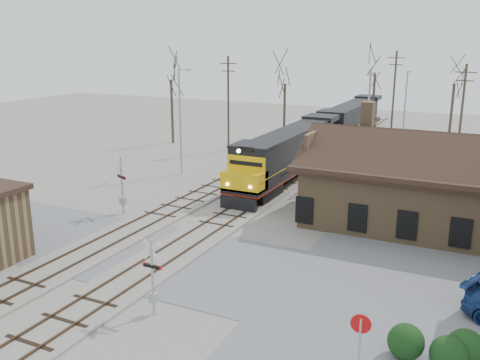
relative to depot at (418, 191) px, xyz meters
The scene contains 23 objects.
ground 17.14m from the depot, 134.97° to the right, with size 140.00×140.00×0.00m, color #9A958B.
road 17.13m from the depot, 134.97° to the right, with size 60.00×9.00×0.03m, color slate.
track_main 12.58m from the depot, 165.97° to the left, with size 3.40×90.00×0.24m.
track_siding 16.92m from the depot, 169.70° to the left, with size 3.40×90.00×0.24m.
depot is the anchor object (origin of this frame).
locomotive_lead 13.86m from the depot, 149.92° to the left, with size 3.06×20.48×4.55m.
locomotive_trailing 30.18m from the depot, 113.40° to the left, with size 3.06×20.48×4.30m.
crossbuck_near 19.75m from the depot, 116.69° to the right, with size 1.04×0.27×3.64m.
crossbuck_far 20.29m from the depot, 160.80° to the right, with size 1.11×0.57×4.17m.
do_not_enter_sign 18.16m from the depot, 88.04° to the right, with size 0.77×0.13×2.57m.
hedge_a 16.34m from the depot, 82.97° to the right, with size 1.43×1.43×1.43m, color black.
hedge_b 16.76m from the depot, 77.65° to the right, with size 1.40×1.40×1.40m, color black.
hedge_c 16.21m from the depot, 75.20° to the right, with size 1.46×1.46×1.46m, color black.
streetlight_a 22.37m from the depot, 166.70° to the left, with size 0.25×2.04×9.51m.
streetlight_b 11.35m from the depot, 121.21° to the left, with size 0.25×2.04×9.43m.
streetlight_c 24.78m from the depot, 101.86° to the left, with size 0.25×2.04×8.74m.
utility_pole_a 27.87m from the depot, 144.26° to the left, with size 2.00×0.24×10.27m.
utility_pole_b 31.63m from the depot, 103.84° to the left, with size 2.00×0.24×10.62m.
utility_pole_c 20.84m from the depot, 87.62° to the left, with size 2.00×0.24×9.74m.
tree_a 35.50m from the depot, 150.59° to the left, with size 4.95×4.95×12.14m.
tree_b 31.13m from the depot, 128.33° to the left, with size 4.58×4.58×11.22m.
tree_c 36.53m from the depot, 107.34° to the left, with size 5.10×5.10×12.49m.
tree_d 32.12m from the depot, 91.68° to the left, with size 4.65×4.65×11.38m.
Camera 1 is at (16.29, -23.60, 12.25)m, focal length 40.00 mm.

